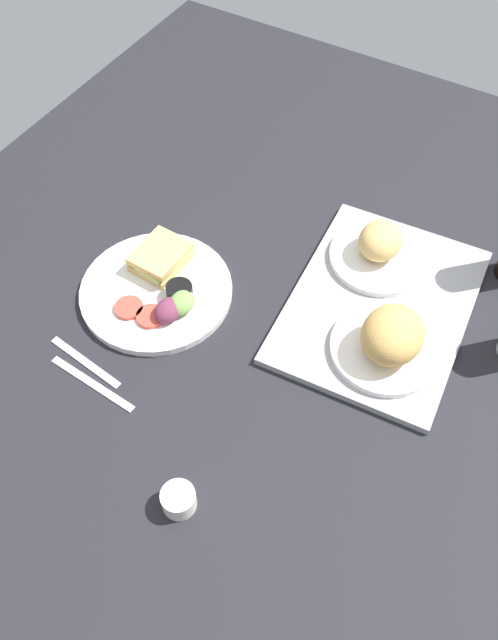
# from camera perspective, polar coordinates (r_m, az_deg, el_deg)

# --- Properties ---
(ground_plane) EXTENTS (1.90, 1.50, 0.03)m
(ground_plane) POSITION_cam_1_polar(r_m,az_deg,el_deg) (1.27, -0.72, -0.28)
(ground_plane) COLOR black
(serving_tray) EXTENTS (0.47, 0.36, 0.02)m
(serving_tray) POSITION_cam_1_polar(r_m,az_deg,el_deg) (1.29, 11.46, 1.28)
(serving_tray) COLOR #9EA0A3
(serving_tray) RESTS_ON ground_plane
(bread_plate_near) EXTENTS (0.20, 0.20, 0.08)m
(bread_plate_near) POSITION_cam_1_polar(r_m,az_deg,el_deg) (1.33, 11.42, 6.18)
(bread_plate_near) COLOR white
(bread_plate_near) RESTS_ON serving_tray
(bread_plate_far) EXTENTS (0.20, 0.20, 0.10)m
(bread_plate_far) POSITION_cam_1_polar(r_m,az_deg,el_deg) (1.18, 12.32, -1.67)
(bread_plate_far) COLOR white
(bread_plate_far) RESTS_ON serving_tray
(plate_with_salad) EXTENTS (0.30, 0.30, 0.05)m
(plate_with_salad) POSITION_cam_1_polar(r_m,az_deg,el_deg) (1.29, -7.90, 2.91)
(plate_with_salad) COLOR white
(plate_with_salad) RESTS_ON ground_plane
(espresso_cup) EXTENTS (0.06, 0.06, 0.04)m
(espresso_cup) POSITION_cam_1_polar(r_m,az_deg,el_deg) (1.06, -6.22, -15.47)
(espresso_cup) COLOR silver
(espresso_cup) RESTS_ON ground_plane
(fork) EXTENTS (0.03, 0.17, 0.01)m
(fork) POSITION_cam_1_polar(r_m,az_deg,el_deg) (1.23, -14.23, -3.58)
(fork) COLOR #B7B7BC
(fork) RESTS_ON ground_plane
(knife) EXTENTS (0.03, 0.19, 0.01)m
(knife) POSITION_cam_1_polar(r_m,az_deg,el_deg) (1.20, -13.65, -5.44)
(knife) COLOR #B7B7BC
(knife) RESTS_ON ground_plane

